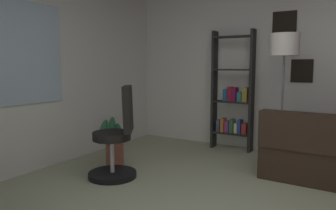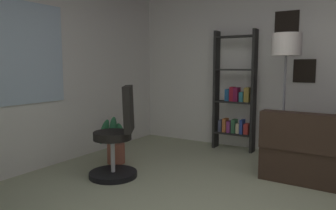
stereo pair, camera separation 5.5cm
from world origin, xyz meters
The scene contains 6 objects.
wall_back_with_windows centered at (-0.02, 2.74, 1.32)m, with size 5.23×0.12×2.62m.
wall_right_with_frames centered at (2.67, 0.00, 1.31)m, with size 0.12×5.39×2.62m.
office_chair centered at (0.48, 1.66, 0.42)m, with size 0.57×0.59×1.07m.
bookshelf centered at (2.40, 0.96, 0.81)m, with size 0.18×0.64×1.83m.
floor_lamp centered at (1.97, 0.14, 1.45)m, with size 0.37×0.37×1.70m.
potted_plant centered at (0.87, 2.06, 0.25)m, with size 0.41×0.34×0.64m.
Camera 1 is at (-2.38, -0.73, 1.29)m, focal length 34.82 mm.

